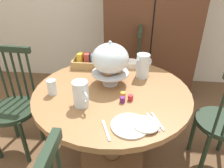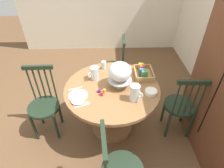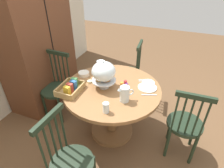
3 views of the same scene
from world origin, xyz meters
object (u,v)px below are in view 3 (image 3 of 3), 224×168
object	(u,v)px
windsor_chair_near_window	(57,89)
china_plate_large	(147,87)
dining_table	(112,102)
butter_dish	(90,82)
windsor_chair_far_side	(129,73)
wooden_armoire	(36,43)
cereal_bowl	(84,74)
orange_juice_pitcher	(101,69)
drinking_glass	(106,108)
pastry_stand_with_dome	(104,72)
windsor_chair_by_cabinet	(70,163)
china_plate_small	(148,83)
cereal_basket	(71,88)
windsor_chair_facing_door	(185,125)
milk_pitcher	(125,95)

from	to	relation	value
windsor_chair_near_window	china_plate_large	size ratio (longest dim) A/B	4.43
dining_table	butter_dish	world-z (taller)	butter_dish
dining_table	windsor_chair_far_side	bearing A→B (deg)	2.87
wooden_armoire	cereal_bowl	xyz separation A→B (m)	(-0.21, -0.87, -0.22)
orange_juice_pitcher	drinking_glass	bearing A→B (deg)	-152.09
pastry_stand_with_dome	cereal_bowl	size ratio (longest dim) A/B	2.46
butter_dish	wooden_armoire	bearing A→B (deg)	71.72
windsor_chair_by_cabinet	butter_dish	distance (m)	0.95
china_plate_large	china_plate_small	bearing A→B (deg)	4.99
china_plate_large	cereal_basket	bearing A→B (deg)	115.66
windsor_chair_facing_door	drinking_glass	size ratio (longest dim) A/B	8.86
windsor_chair_far_side	china_plate_large	bearing A→B (deg)	-149.36
pastry_stand_with_dome	milk_pitcher	bearing A→B (deg)	-116.93
pastry_stand_with_dome	china_plate_small	bearing A→B (deg)	-61.35
pastry_stand_with_dome	china_plate_large	xyz separation A→B (m)	(0.17, -0.48, -0.19)
butter_dish	orange_juice_pitcher	bearing A→B (deg)	-14.66
windsor_chair_by_cabinet	windsor_chair_far_side	size ratio (longest dim) A/B	1.00
china_plate_small	butter_dish	world-z (taller)	same
wooden_armoire	china_plate_small	bearing A→B (deg)	-93.59
windsor_chair_by_cabinet	windsor_chair_far_side	distance (m)	1.74
windsor_chair_near_window	windsor_chair_facing_door	world-z (taller)	same
windsor_chair_near_window	cereal_basket	distance (m)	0.64
china_plate_small	butter_dish	size ratio (longest dim) A/B	2.50
dining_table	windsor_chair_near_window	distance (m)	0.88
dining_table	windsor_chair_far_side	world-z (taller)	windsor_chair_far_side
china_plate_large	cereal_bowl	distance (m)	0.83
windsor_chair_near_window	orange_juice_pitcher	bearing A→B (deg)	-76.23
windsor_chair_facing_door	dining_table	bearing A→B (deg)	89.59
china_plate_small	milk_pitcher	bearing A→B (deg)	157.80
orange_juice_pitcher	china_plate_large	size ratio (longest dim) A/B	0.89
butter_dish	dining_table	bearing A→B (deg)	-90.76
windsor_chair_by_cabinet	windsor_chair_near_window	bearing A→B (deg)	40.43
dining_table	china_plate_large	bearing A→B (deg)	-69.49
cereal_basket	drinking_glass	distance (m)	0.54
windsor_chair_far_side	orange_juice_pitcher	xyz separation A→B (m)	(-0.65, 0.19, 0.38)
windsor_chair_facing_door	china_plate_small	world-z (taller)	windsor_chair_facing_door
pastry_stand_with_dome	milk_pitcher	world-z (taller)	pastry_stand_with_dome
china_plate_large	china_plate_small	size ratio (longest dim) A/B	1.47
china_plate_large	cereal_bowl	size ratio (longest dim) A/B	1.57
windsor_chair_facing_door	china_plate_large	world-z (taller)	windsor_chair_facing_door
windsor_chair_near_window	china_plate_large	world-z (taller)	windsor_chair_near_window
orange_juice_pitcher	wooden_armoire	bearing A→B (deg)	83.79
dining_table	china_plate_large	world-z (taller)	china_plate_large
china_plate_large	drinking_glass	size ratio (longest dim) A/B	2.00
pastry_stand_with_dome	china_plate_small	size ratio (longest dim) A/B	2.29
windsor_chair_by_cabinet	butter_dish	xyz separation A→B (m)	(0.88, 0.23, 0.30)
drinking_glass	butter_dish	distance (m)	0.58
dining_table	butter_dish	size ratio (longest dim) A/B	19.12
milk_pitcher	drinking_glass	size ratio (longest dim) A/B	1.58
dining_table	drinking_glass	world-z (taller)	drinking_glass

